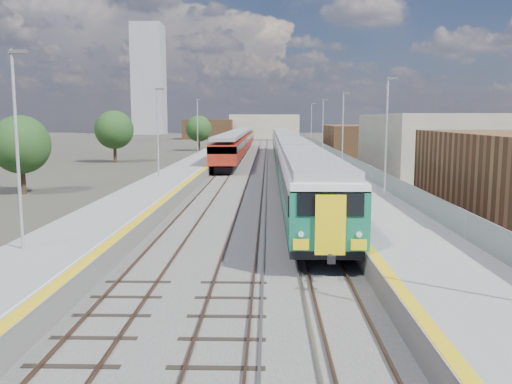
{
  "coord_description": "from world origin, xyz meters",
  "views": [
    {
      "loc": [
        -0.75,
        -12.14,
        6.01
      ],
      "look_at": [
        -1.39,
        15.64,
        2.2
      ],
      "focal_mm": 38.0,
      "sensor_mm": 36.0,
      "label": 1
    }
  ],
  "objects": [
    {
      "name": "platform_right",
      "position": [
        5.28,
        52.49,
        0.54
      ],
      "size": [
        4.7,
        155.0,
        8.52
      ],
      "color": "slate",
      "rests_on": "ground"
    },
    {
      "name": "tracks",
      "position": [
        -1.65,
        54.18,
        0.11
      ],
      "size": [
        8.96,
        160.0,
        0.17
      ],
      "color": "#4C3323",
      "rests_on": "ground"
    },
    {
      "name": "platform_left",
      "position": [
        -9.05,
        52.49,
        0.52
      ],
      "size": [
        4.3,
        155.0,
        8.52
      ],
      "color": "slate",
      "rests_on": "ground"
    },
    {
      "name": "ballast_bed",
      "position": [
        -2.25,
        52.5,
        0.03
      ],
      "size": [
        10.5,
        155.0,
        0.06
      ],
      "primitive_type": "cube",
      "color": "#565451",
      "rests_on": "ground"
    },
    {
      "name": "tree_d",
      "position": [
        21.41,
        58.19,
        3.4
      ],
      "size": [
        4.0,
        4.0,
        5.41
      ],
      "color": "#382619",
      "rests_on": "ground"
    },
    {
      "name": "red_train",
      "position": [
        -5.5,
        73.8,
        2.29
      ],
      "size": [
        3.07,
        62.21,
        3.88
      ],
      "color": "black",
      "rests_on": "ground"
    },
    {
      "name": "buildings",
      "position": [
        -18.12,
        138.6,
        10.7
      ],
      "size": [
        72.0,
        185.5,
        40.0
      ],
      "color": "brown",
      "rests_on": "ground"
    },
    {
      "name": "ground",
      "position": [
        0.0,
        50.0,
        0.0
      ],
      "size": [
        320.0,
        320.0,
        0.0
      ],
      "primitive_type": "plane",
      "color": "#47443A",
      "rests_on": "ground"
    },
    {
      "name": "tree_a",
      "position": [
        -20.25,
        30.07,
        3.93
      ],
      "size": [
        4.61,
        4.61,
        6.24
      ],
      "color": "#382619",
      "rests_on": "ground"
    },
    {
      "name": "tree_b",
      "position": [
        -21.59,
        60.79,
        4.42
      ],
      "size": [
        5.18,
        5.18,
        7.02
      ],
      "color": "#382619",
      "rests_on": "ground"
    },
    {
      "name": "green_train",
      "position": [
        1.5,
        49.43,
        2.35
      ],
      "size": [
        3.03,
        84.38,
        3.34
      ],
      "color": "black",
      "rests_on": "ground"
    },
    {
      "name": "tree_c",
      "position": [
        -13.58,
        87.37,
        4.06
      ],
      "size": [
        4.76,
        4.76,
        6.44
      ],
      "color": "#382619",
      "rests_on": "ground"
    }
  ]
}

